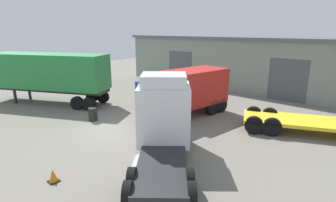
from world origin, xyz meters
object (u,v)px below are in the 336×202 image
at_px(container_trailer_green, 48,72).
at_px(box_truck_blue, 186,91).
at_px(oil_drum, 93,114).
at_px(tractor_unit_white, 163,118).
at_px(traffic_cone, 53,176).

bearing_deg(container_trailer_green, box_truck_blue, 177.16).
bearing_deg(oil_drum, tractor_unit_white, -3.93).
relative_size(container_trailer_green, traffic_cone, 18.24).
distance_m(container_trailer_green, traffic_cone, 12.98).
distance_m(box_truck_blue, traffic_cone, 10.33).
relative_size(tractor_unit_white, box_truck_blue, 0.92).
height_order(tractor_unit_white, box_truck_blue, tractor_unit_white).
bearing_deg(traffic_cone, container_trailer_green, 154.64).
distance_m(container_trailer_green, box_truck_blue, 11.48).
bearing_deg(box_truck_blue, tractor_unit_white, 35.37).
distance_m(tractor_unit_white, container_trailer_green, 13.23).
xyz_separation_m(box_truck_blue, traffic_cone, (1.08, -10.15, -1.59)).
xyz_separation_m(box_truck_blue, oil_drum, (-4.11, -4.88, -1.40)).
bearing_deg(oil_drum, box_truck_blue, 49.90).
xyz_separation_m(tractor_unit_white, traffic_cone, (-1.66, -4.80, -1.59)).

